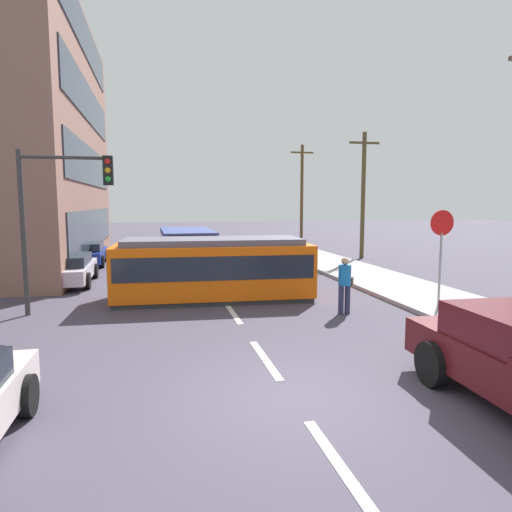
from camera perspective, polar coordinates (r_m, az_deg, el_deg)
ground_plane at (r=17.36m, az=-5.03°, el=-4.11°), size 120.00×120.00×0.00m
sidewalk_curb_right at (r=16.03m, az=21.99°, el=-5.22°), size 3.20×36.00×0.14m
lane_stripe_0 at (r=6.26m, az=10.51°, el=-24.49°), size 0.16×2.40×0.01m
lane_stripe_1 at (r=9.73m, az=1.13°, el=-12.73°), size 0.16×2.40×0.01m
lane_stripe_2 at (r=13.49m, az=-2.85°, el=-7.20°), size 0.16×2.40×0.01m
lane_stripe_3 at (r=21.52m, az=-6.47°, el=-2.02°), size 0.16×2.40×0.01m
lane_stripe_4 at (r=27.44m, az=-7.76°, el=-0.16°), size 0.16×2.40×0.01m
streetcar_tram at (r=15.43m, az=-5.37°, el=-1.45°), size 6.63×2.84×2.06m
city_bus at (r=23.98m, az=-8.62°, el=1.40°), size 2.63×5.94×1.85m
pedestrian_crossing at (r=13.54m, az=11.02°, el=-3.21°), size 0.50×0.36×1.67m
parked_sedan_mid at (r=19.63m, az=-22.64°, el=-1.50°), size 2.15×4.38×1.19m
parked_sedan_far at (r=25.30m, az=-20.44°, el=0.31°), size 2.05×4.12×1.19m
stop_sign at (r=14.78m, az=22.12°, el=2.13°), size 0.76×0.07×2.88m
traffic_light_mast at (r=14.29m, az=-23.21°, el=6.41°), size 2.58×0.33×4.71m
utility_pole_mid at (r=27.35m, az=13.22°, el=7.66°), size 1.80×0.24×7.24m
utility_pole_far at (r=36.50m, az=5.73°, el=7.90°), size 1.80×0.24×7.73m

